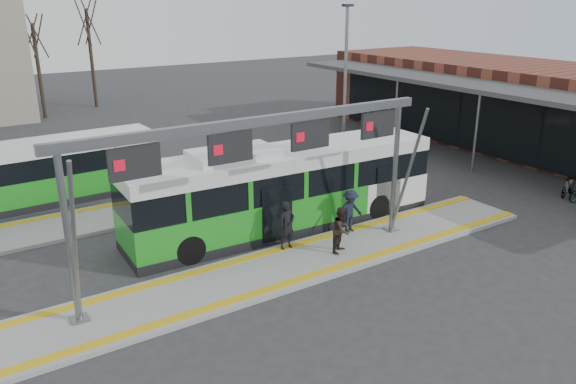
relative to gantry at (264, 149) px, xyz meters
name	(u,v)px	position (x,y,z in m)	size (l,w,h in m)	color
ground	(278,271)	(0.35, -0.25, -4.30)	(120.00, 120.00, 0.00)	#2D2D30
platform_main	(278,269)	(0.35, -0.25, -4.22)	(22.00, 3.00, 0.15)	gray
platform_second	(95,220)	(-3.65, 7.75, -4.22)	(20.00, 3.00, 0.15)	gray
tactile_main	(278,267)	(0.35, -0.25, -4.14)	(22.00, 2.65, 0.02)	gold
tactile_second	(87,209)	(-3.65, 8.90, -4.14)	(20.00, 0.35, 0.02)	gold
gantry	(264,149)	(0.00, 0.00, 0.00)	(13.00, 1.68, 5.20)	slate
station_building	(556,111)	(22.17, 3.74, -1.76)	(11.50, 32.00, 5.00)	brown
hero_bus	(283,189)	(2.60, 2.93, -2.68)	(12.95, 3.29, 3.53)	black
bg_bus_green	(31,175)	(-5.34, 11.35, -2.92)	(11.29, 2.81, 2.80)	black
passenger_a	(287,225)	(1.43, 0.85, -3.24)	(0.66, 0.43, 1.82)	black
passenger_b	(342,230)	(2.94, -0.44, -3.31)	(0.82, 0.64, 1.69)	black
passenger_c	(350,211)	(4.35, 0.80, -3.29)	(1.11, 0.64, 1.71)	black
bicycle_d	(568,187)	(15.80, -1.25, -3.86)	(0.42, 1.48, 0.89)	gray
tree_left	(34,37)	(-0.99, 31.47, 1.76)	(1.40, 1.40, 7.99)	#382B21
tree_mid	(87,23)	(3.66, 34.04, 2.58)	(1.40, 1.40, 9.07)	#382B21
lamp_east	(345,94)	(8.07, 5.98, 0.23)	(0.50, 0.25, 8.57)	slate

